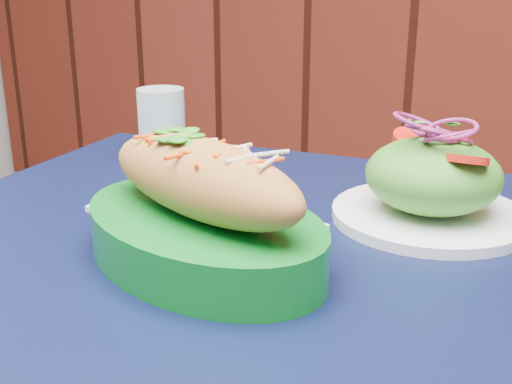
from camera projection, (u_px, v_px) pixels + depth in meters
The scene contains 4 objects.
cafe_table at pixel (237, 337), 0.65m from camera, with size 0.88×0.88×0.75m.
banh_mi_basket at pixel (203, 211), 0.60m from camera, with size 0.32×0.26×0.13m.
salad_plate at pixel (432, 182), 0.71m from camera, with size 0.22×0.22×0.12m.
water_glass at pixel (162, 127), 0.92m from camera, with size 0.07×0.07×0.11m, color silver.
Camera 1 is at (0.21, 0.74, 1.01)m, focal length 45.00 mm.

